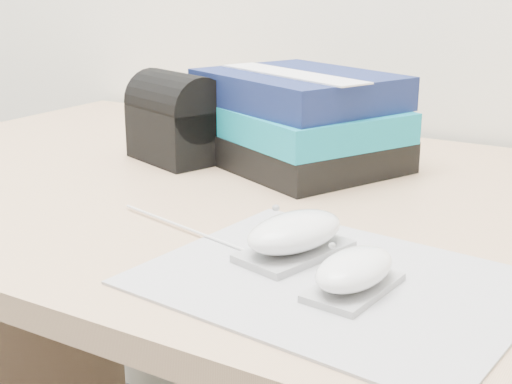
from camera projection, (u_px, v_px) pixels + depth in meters
The scene contains 7 objects.
desk at pixel (379, 354), 0.99m from camera, with size 1.60×0.80×0.73m.
mousepad at pixel (334, 281), 0.65m from camera, with size 0.34×0.26×0.00m, color gray.
mouse_rear at pixel (295, 235), 0.70m from camera, with size 0.09×0.13×0.05m.
mouse_front at pixel (354, 272), 0.63m from camera, with size 0.06×0.10×0.04m.
usb_cable at pixel (191, 230), 0.78m from camera, with size 0.00×0.00×0.24m, color silver.
book_stack at pixel (299, 120), 1.04m from camera, with size 0.34×0.32×0.14m.
pouch at pixel (176, 118), 1.07m from camera, with size 0.16×0.14×0.13m.
Camera 1 is at (0.30, 0.80, 1.00)m, focal length 50.00 mm.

